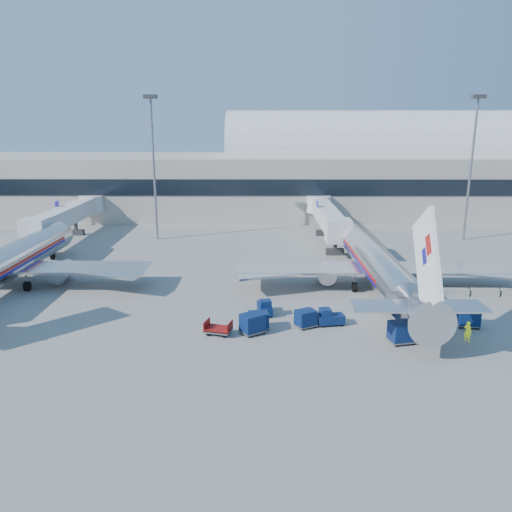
{
  "coord_description": "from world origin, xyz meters",
  "views": [
    {
      "loc": [
        -3.26,
        -49.63,
        18.07
      ],
      "look_at": [
        -3.67,
        6.0,
        3.46
      ],
      "focal_mm": 35.0,
      "sensor_mm": 36.0,
      "label": 1
    }
  ],
  "objects_px": {
    "mast_west": "(153,147)",
    "cart_train_c": "(253,323)",
    "barrier_mid": "(485,292)",
    "tug_right": "(414,305)",
    "tug_left": "(265,307)",
    "ramp_worker": "(468,331)",
    "cart_open_red": "(219,330)",
    "airliner_mid": "(6,263)",
    "jetbridge_mid": "(70,214)",
    "cart_train_a": "(306,318)",
    "barrier_near": "(455,292)",
    "cart_solo_far": "(469,317)",
    "tug_lead": "(329,317)",
    "jetbridge_near": "(326,215)",
    "cart_train_b": "(259,320)",
    "airliner_main": "(377,264)",
    "cart_solo_near": "(402,332)",
    "mast_east": "(473,147)"
  },
  "relations": [
    {
      "from": "barrier_mid",
      "to": "cart_open_red",
      "type": "xyz_separation_m",
      "value": [
        -28.2,
        -10.38,
        -0.01
      ]
    },
    {
      "from": "tug_left",
      "to": "ramp_worker",
      "type": "relative_size",
      "value": 1.46
    },
    {
      "from": "barrier_near",
      "to": "cart_train_a",
      "type": "bearing_deg",
      "value": -152.97
    },
    {
      "from": "cart_train_a",
      "to": "jetbridge_near",
      "type": "bearing_deg",
      "value": 52.24
    },
    {
      "from": "cart_train_b",
      "to": "barrier_near",
      "type": "bearing_deg",
      "value": 14.76
    },
    {
      "from": "airliner_main",
      "to": "airliner_mid",
      "type": "relative_size",
      "value": 1.0
    },
    {
      "from": "cart_train_c",
      "to": "ramp_worker",
      "type": "bearing_deg",
      "value": -39.23
    },
    {
      "from": "barrier_mid",
      "to": "cart_train_b",
      "type": "relative_size",
      "value": 1.49
    },
    {
      "from": "ramp_worker",
      "to": "jetbridge_near",
      "type": "bearing_deg",
      "value": -30.15
    },
    {
      "from": "tug_left",
      "to": "cart_train_c",
      "type": "bearing_deg",
      "value": 158.3
    },
    {
      "from": "cart_solo_near",
      "to": "mast_west",
      "type": "bearing_deg",
      "value": 112.29
    },
    {
      "from": "jetbridge_near",
      "to": "cart_open_red",
      "type": "xyz_separation_m",
      "value": [
        -14.49,
        -39.19,
        -3.49
      ]
    },
    {
      "from": "jetbridge_near",
      "to": "tug_right",
      "type": "distance_m",
      "value": 33.98
    },
    {
      "from": "tug_left",
      "to": "cart_train_a",
      "type": "xyz_separation_m",
      "value": [
        3.75,
        -3.13,
        0.12
      ]
    },
    {
      "from": "airliner_mid",
      "to": "tug_right",
      "type": "xyz_separation_m",
      "value": [
        44.18,
        -7.21,
        -2.24
      ]
    },
    {
      "from": "jetbridge_near",
      "to": "cart_solo_far",
      "type": "height_order",
      "value": "jetbridge_near"
    },
    {
      "from": "jetbridge_mid",
      "to": "cart_train_a",
      "type": "height_order",
      "value": "jetbridge_mid"
    },
    {
      "from": "cart_train_c",
      "to": "ramp_worker",
      "type": "distance_m",
      "value": 18.62
    },
    {
      "from": "barrier_mid",
      "to": "tug_right",
      "type": "relative_size",
      "value": 1.19
    },
    {
      "from": "tug_right",
      "to": "tug_left",
      "type": "bearing_deg",
      "value": -138.72
    },
    {
      "from": "jetbridge_near",
      "to": "tug_lead",
      "type": "height_order",
      "value": "jetbridge_near"
    },
    {
      "from": "barrier_near",
      "to": "cart_train_c",
      "type": "bearing_deg",
      "value": -155.11
    },
    {
      "from": "cart_train_c",
      "to": "cart_train_b",
      "type": "bearing_deg",
      "value": 27.33
    },
    {
      "from": "mast_west",
      "to": "cart_open_red",
      "type": "xyz_separation_m",
      "value": [
        13.1,
        -38.38,
        -14.35
      ]
    },
    {
      "from": "cart_open_red",
      "to": "tug_right",
      "type": "bearing_deg",
      "value": 31.64
    },
    {
      "from": "mast_west",
      "to": "barrier_near",
      "type": "distance_m",
      "value": 49.33
    },
    {
      "from": "mast_east",
      "to": "cart_solo_far",
      "type": "bearing_deg",
      "value": -110.92
    },
    {
      "from": "cart_solo_far",
      "to": "tug_lead",
      "type": "bearing_deg",
      "value": -172.77
    },
    {
      "from": "cart_train_b",
      "to": "cart_train_c",
      "type": "height_order",
      "value": "cart_train_c"
    },
    {
      "from": "tug_left",
      "to": "cart_solo_far",
      "type": "xyz_separation_m",
      "value": [
        18.81,
        -2.91,
        0.17
      ]
    },
    {
      "from": "airliner_mid",
      "to": "cart_train_c",
      "type": "xyz_separation_m",
      "value": [
        28.12,
        -12.65,
        -1.95
      ]
    },
    {
      "from": "airliner_mid",
      "to": "cart_train_a",
      "type": "xyz_separation_m",
      "value": [
        33.01,
        -11.17,
        -2.06
      ]
    },
    {
      "from": "mast_west",
      "to": "cart_train_c",
      "type": "relative_size",
      "value": 8.67
    },
    {
      "from": "barrier_near",
      "to": "cart_solo_near",
      "type": "relative_size",
      "value": 1.23
    },
    {
      "from": "cart_solo_far",
      "to": "airliner_main",
      "type": "bearing_deg",
      "value": 127.57
    },
    {
      "from": "barrier_mid",
      "to": "cart_train_a",
      "type": "relative_size",
      "value": 1.31
    },
    {
      "from": "mast_west",
      "to": "mast_east",
      "type": "relative_size",
      "value": 1.0
    },
    {
      "from": "airliner_mid",
      "to": "jetbridge_mid",
      "type": "bearing_deg",
      "value": 95.22
    },
    {
      "from": "cart_solo_far",
      "to": "cart_open_red",
      "type": "xyz_separation_m",
      "value": [
        -22.96,
        -1.93,
        -0.48
      ]
    },
    {
      "from": "airliner_mid",
      "to": "barrier_mid",
      "type": "xyz_separation_m",
      "value": [
        53.3,
        -2.51,
        -2.48
      ]
    },
    {
      "from": "cart_train_b",
      "to": "tug_right",
      "type": "bearing_deg",
      "value": 7.52
    },
    {
      "from": "airliner_main",
      "to": "tug_lead",
      "type": "relative_size",
      "value": 14.0
    },
    {
      "from": "airliner_main",
      "to": "barrier_near",
      "type": "relative_size",
      "value": 12.42
    },
    {
      "from": "jetbridge_mid",
      "to": "tug_lead",
      "type": "distance_m",
      "value": 52.87
    },
    {
      "from": "airliner_mid",
      "to": "barrier_mid",
      "type": "height_order",
      "value": "airliner_mid"
    },
    {
      "from": "mast_west",
      "to": "tug_right",
      "type": "distance_m",
      "value": 48.0
    },
    {
      "from": "barrier_near",
      "to": "ramp_worker",
      "type": "relative_size",
      "value": 1.65
    },
    {
      "from": "cart_train_a",
      "to": "airliner_main",
      "type": "bearing_deg",
      "value": 23.39
    },
    {
      "from": "mast_east",
      "to": "barrier_near",
      "type": "distance_m",
      "value": 33.67
    },
    {
      "from": "barrier_near",
      "to": "tug_right",
      "type": "relative_size",
      "value": 1.19
    }
  ]
}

